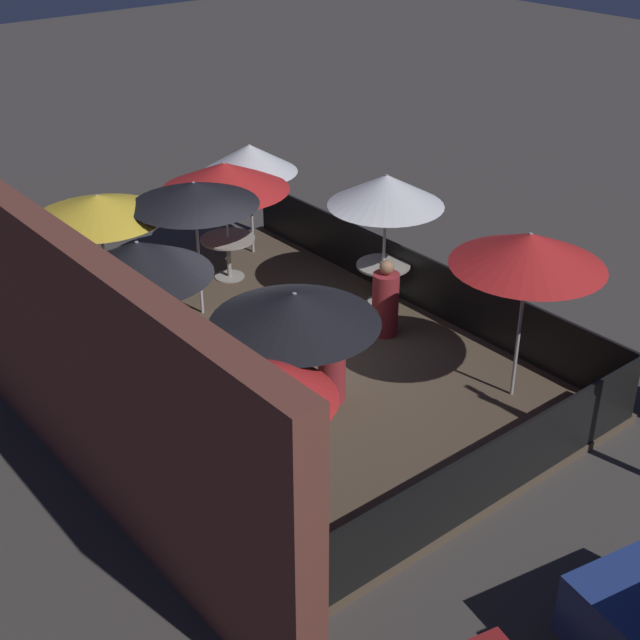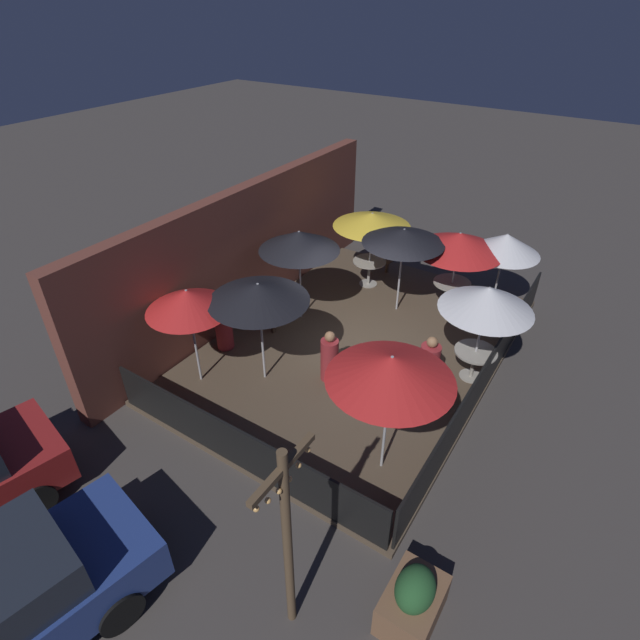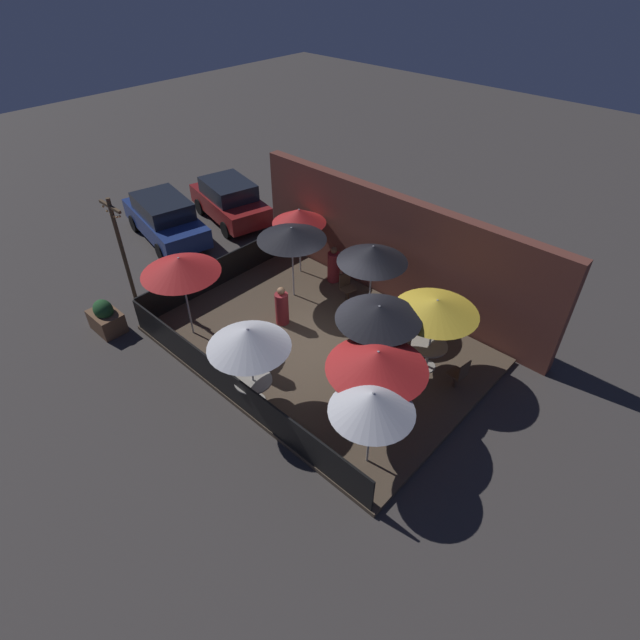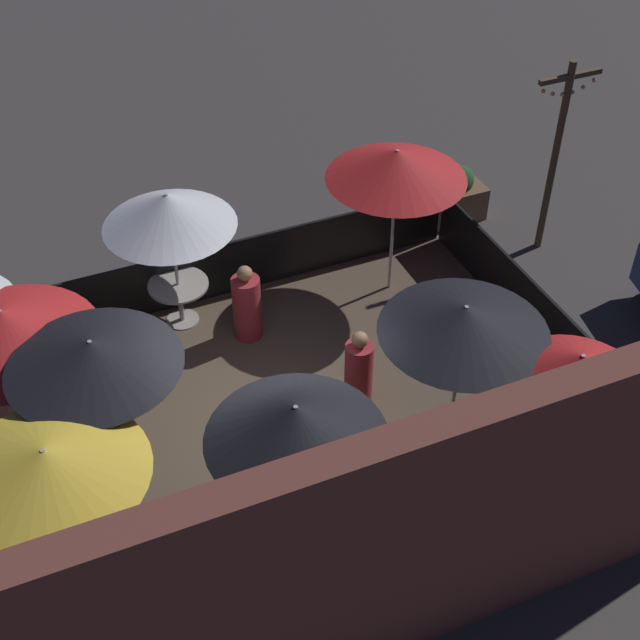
{
  "view_description": "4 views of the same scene",
  "coord_description": "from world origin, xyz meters",
  "px_view_note": "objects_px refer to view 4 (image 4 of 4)",
  "views": [
    {
      "loc": [
        -9.47,
        6.75,
        7.17
      ],
      "look_at": [
        -1.01,
        -0.18,
        1.2
      ],
      "focal_mm": 50.0,
      "sensor_mm": 36.0,
      "label": 1
    },
    {
      "loc": [
        -8.57,
        -4.51,
        7.34
      ],
      "look_at": [
        -0.89,
        0.51,
        1.16
      ],
      "focal_mm": 28.0,
      "sensor_mm": 36.0,
      "label": 2
    },
    {
      "loc": [
        7.25,
        -7.74,
        9.26
      ],
      "look_at": [
        0.22,
        -0.2,
        1.15
      ],
      "focal_mm": 28.0,
      "sensor_mm": 36.0,
      "label": 3
    },
    {
      "loc": [
        2.51,
        7.7,
        9.08
      ],
      "look_at": [
        -1.03,
        -0.54,
        1.34
      ],
      "focal_mm": 50.0,
      "sensor_mm": 36.0,
      "label": 4
    }
  ],
  "objects_px": {
    "patio_umbrella_8": "(92,353)",
    "dining_table_1": "(27,401)",
    "patio_umbrella_1": "(4,326)",
    "patron_2": "(247,306)",
    "patio_umbrella_2": "(46,462)",
    "patio_umbrella_6": "(296,423)",
    "dining_table_0": "(179,291)",
    "planter_box": "(455,195)",
    "patio_umbrella_7": "(465,319)",
    "patron_0": "(359,371)",
    "patio_umbrella_5": "(397,165)",
    "light_post": "(557,148)",
    "patron_1": "(488,510)",
    "dining_table_2": "(71,544)",
    "patio_chair_0": "(385,504)",
    "patio_umbrella_0": "(168,210)",
    "patio_umbrella_3": "(579,371)"
  },
  "relations": [
    {
      "from": "dining_table_1",
      "to": "patio_chair_0",
      "type": "distance_m",
      "value": 4.83
    },
    {
      "from": "patio_umbrella_3",
      "to": "dining_table_0",
      "type": "bearing_deg",
      "value": -56.01
    },
    {
      "from": "patio_umbrella_8",
      "to": "dining_table_1",
      "type": "relative_size",
      "value": 2.36
    },
    {
      "from": "light_post",
      "to": "planter_box",
      "type": "bearing_deg",
      "value": -56.88
    },
    {
      "from": "patio_chair_0",
      "to": "patron_1",
      "type": "distance_m",
      "value": 1.19
    },
    {
      "from": "dining_table_0",
      "to": "patio_chair_0",
      "type": "height_order",
      "value": "patio_chair_0"
    },
    {
      "from": "patio_umbrella_1",
      "to": "patron_2",
      "type": "distance_m",
      "value": 3.64
    },
    {
      "from": "patio_umbrella_0",
      "to": "patio_umbrella_6",
      "type": "xyz_separation_m",
      "value": [
        -0.09,
        4.53,
        0.14
      ]
    },
    {
      "from": "patio_umbrella_0",
      "to": "patron_1",
      "type": "distance_m",
      "value": 5.89
    },
    {
      "from": "patio_umbrella_8",
      "to": "patio_chair_0",
      "type": "height_order",
      "value": "patio_umbrella_8"
    },
    {
      "from": "patio_umbrella_3",
      "to": "patio_umbrella_6",
      "type": "distance_m",
      "value": 3.28
    },
    {
      "from": "patio_umbrella_3",
      "to": "dining_table_2",
      "type": "xyz_separation_m",
      "value": [
        5.72,
        -1.06,
        -1.44
      ]
    },
    {
      "from": "patio_umbrella_7",
      "to": "patron_0",
      "type": "xyz_separation_m",
      "value": [
        0.75,
        -1.21,
        -1.63
      ]
    },
    {
      "from": "patio_umbrella_0",
      "to": "patio_umbrella_2",
      "type": "relative_size",
      "value": 1.05
    },
    {
      "from": "patio_umbrella_6",
      "to": "patio_chair_0",
      "type": "xyz_separation_m",
      "value": [
        -1.02,
        0.19,
        -1.66
      ]
    },
    {
      "from": "light_post",
      "to": "patron_1",
      "type": "bearing_deg",
      "value": 50.19
    },
    {
      "from": "patio_umbrella_1",
      "to": "dining_table_0",
      "type": "relative_size",
      "value": 2.47
    },
    {
      "from": "patio_umbrella_3",
      "to": "patio_umbrella_6",
      "type": "xyz_separation_m",
      "value": [
        3.25,
        -0.41,
        0.12
      ]
    },
    {
      "from": "dining_table_1",
      "to": "patio_chair_0",
      "type": "height_order",
      "value": "patio_chair_0"
    },
    {
      "from": "patio_umbrella_3",
      "to": "patio_chair_0",
      "type": "height_order",
      "value": "patio_umbrella_3"
    },
    {
      "from": "patio_umbrella_2",
      "to": "patron_2",
      "type": "bearing_deg",
      "value": -135.36
    },
    {
      "from": "patio_umbrella_8",
      "to": "dining_table_2",
      "type": "xyz_separation_m",
      "value": [
        0.77,
        1.28,
        -1.52
      ]
    },
    {
      "from": "patio_umbrella_2",
      "to": "patio_umbrella_7",
      "type": "distance_m",
      "value": 4.9
    },
    {
      "from": "patio_umbrella_0",
      "to": "patio_umbrella_8",
      "type": "xyz_separation_m",
      "value": [
        1.62,
        2.6,
        0.09
      ]
    },
    {
      "from": "patio_umbrella_1",
      "to": "patio_chair_0",
      "type": "distance_m",
      "value": 5.03
    },
    {
      "from": "patio_umbrella_8",
      "to": "dining_table_2",
      "type": "height_order",
      "value": "patio_umbrella_8"
    },
    {
      "from": "patio_umbrella_0",
      "to": "planter_box",
      "type": "height_order",
      "value": "patio_umbrella_0"
    },
    {
      "from": "patio_umbrella_1",
      "to": "patio_umbrella_2",
      "type": "relative_size",
      "value": 1.03
    },
    {
      "from": "patio_umbrella_3",
      "to": "planter_box",
      "type": "relative_size",
      "value": 2.22
    },
    {
      "from": "patio_umbrella_6",
      "to": "patron_1",
      "type": "distance_m",
      "value": 2.72
    },
    {
      "from": "dining_table_0",
      "to": "patio_chair_0",
      "type": "bearing_deg",
      "value": 103.23
    },
    {
      "from": "patio_umbrella_7",
      "to": "light_post",
      "type": "height_order",
      "value": "light_post"
    },
    {
      "from": "planter_box",
      "to": "patio_umbrella_5",
      "type": "bearing_deg",
      "value": 36.52
    },
    {
      "from": "patio_umbrella_8",
      "to": "patron_0",
      "type": "relative_size",
      "value": 1.87
    },
    {
      "from": "patio_umbrella_5",
      "to": "patio_chair_0",
      "type": "distance_m",
      "value": 5.05
    },
    {
      "from": "patio_umbrella_6",
      "to": "dining_table_0",
      "type": "xyz_separation_m",
      "value": [
        0.09,
        -4.53,
        -1.6
      ]
    },
    {
      "from": "patio_umbrella_7",
      "to": "patio_umbrella_8",
      "type": "xyz_separation_m",
      "value": [
        4.12,
        -1.21,
        -0.06
      ]
    },
    {
      "from": "patron_1",
      "to": "planter_box",
      "type": "bearing_deg",
      "value": -175.04
    },
    {
      "from": "patio_umbrella_8",
      "to": "planter_box",
      "type": "distance_m",
      "value": 8.03
    },
    {
      "from": "patio_umbrella_2",
      "to": "dining_table_2",
      "type": "height_order",
      "value": "patio_umbrella_2"
    },
    {
      "from": "patio_umbrella_3",
      "to": "dining_table_0",
      "type": "xyz_separation_m",
      "value": [
        3.34,
        -4.95,
        -1.47
      ]
    },
    {
      "from": "patio_umbrella_3",
      "to": "patron_1",
      "type": "xyz_separation_m",
      "value": [
        1.18,
        0.34,
        -1.49
      ]
    },
    {
      "from": "dining_table_1",
      "to": "patron_0",
      "type": "relative_size",
      "value": 0.79
    },
    {
      "from": "patio_umbrella_3",
      "to": "light_post",
      "type": "bearing_deg",
      "value": -122.45
    },
    {
      "from": "patio_umbrella_2",
      "to": "planter_box",
      "type": "height_order",
      "value": "patio_umbrella_2"
    },
    {
      "from": "patron_0",
      "to": "planter_box",
      "type": "xyz_separation_m",
      "value": [
        -3.58,
        -3.6,
        -0.23
      ]
    },
    {
      "from": "patio_umbrella_0",
      "to": "planter_box",
      "type": "xyz_separation_m",
      "value": [
        -5.34,
        -1.0,
        -1.7
      ]
    },
    {
      "from": "patio_umbrella_8",
      "to": "patron_2",
      "type": "height_order",
      "value": "patio_umbrella_8"
    },
    {
      "from": "dining_table_1",
      "to": "patron_2",
      "type": "relative_size",
      "value": 0.76
    },
    {
      "from": "patio_umbrella_5",
      "to": "light_post",
      "type": "bearing_deg",
      "value": -177.34
    }
  ]
}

